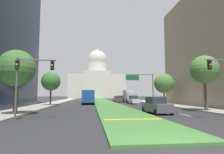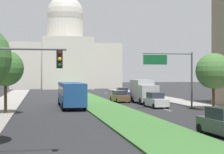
# 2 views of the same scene
# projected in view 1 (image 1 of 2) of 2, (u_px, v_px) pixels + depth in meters

# --- Properties ---
(ground_plane) EXTENTS (260.00, 260.00, 0.00)m
(ground_plane) POSITION_uv_depth(u_px,v_px,m) (102.00, 101.00, 58.35)
(ground_plane) COLOR #2B2B2D
(grass_median) EXTENTS (5.10, 92.34, 0.14)m
(grass_median) POSITION_uv_depth(u_px,v_px,m) (103.00, 101.00, 53.28)
(grass_median) COLOR #427A38
(grass_median) RESTS_ON ground_plane
(median_curb_nose) EXTENTS (4.59, 0.50, 0.04)m
(median_curb_nose) POSITION_uv_depth(u_px,v_px,m) (133.00, 119.00, 14.81)
(median_curb_nose) COLOR gold
(median_curb_nose) RESTS_ON grass_median
(lane_dashes_right) EXTENTS (0.16, 78.14, 0.01)m
(lane_dashes_right) POSITION_uv_depth(u_px,v_px,m) (125.00, 102.00, 53.54)
(lane_dashes_right) COLOR silver
(lane_dashes_right) RESTS_ON ground_plane
(sidewalk_left) EXTENTS (4.00, 92.34, 0.15)m
(sidewalk_left) POSITION_uv_depth(u_px,v_px,m) (56.00, 102.00, 46.89)
(sidewalk_left) COLOR #9E9991
(sidewalk_left) RESTS_ON ground_plane
(sidewalk_right) EXTENTS (4.00, 92.34, 0.15)m
(sidewalk_right) POSITION_uv_depth(u_px,v_px,m) (150.00, 102.00, 49.51)
(sidewalk_right) COLOR #9E9991
(sidewalk_right) RESTS_ON ground_plane
(capitol_building) EXTENTS (31.43, 22.10, 28.83)m
(capitol_building) POSITION_uv_depth(u_px,v_px,m) (97.00, 81.00, 109.16)
(capitol_building) COLOR beige
(capitol_building) RESTS_ON ground_plane
(traffic_light_near_left) EXTENTS (3.34, 0.35, 5.20)m
(traffic_light_near_left) POSITION_uv_depth(u_px,v_px,m) (27.00, 74.00, 15.96)
(traffic_light_near_left) COLOR #515456
(traffic_light_near_left) RESTS_ON ground_plane
(overhead_guide_sign) EXTENTS (6.03, 0.20, 6.50)m
(overhead_guide_sign) POSITION_uv_depth(u_px,v_px,m) (142.00, 82.00, 40.02)
(overhead_guide_sign) COLOR #515456
(overhead_guide_sign) RESTS_ON ground_plane
(street_tree_left_near) EXTENTS (3.74, 3.74, 6.65)m
(street_tree_left_near) POSITION_uv_depth(u_px,v_px,m) (17.00, 68.00, 19.34)
(street_tree_left_near) COLOR #4C3823
(street_tree_left_near) RESTS_ON ground_plane
(street_tree_right_near) EXTENTS (3.47, 3.47, 6.94)m
(street_tree_right_near) POSITION_uv_depth(u_px,v_px,m) (204.00, 70.00, 23.51)
(street_tree_right_near) COLOR #4C3823
(street_tree_right_near) RESTS_ON ground_plane
(street_tree_left_mid) EXTENTS (3.53, 3.53, 6.30)m
(street_tree_left_mid) POSITION_uv_depth(u_px,v_px,m) (51.00, 81.00, 35.43)
(street_tree_left_mid) COLOR #4C3823
(street_tree_left_mid) RESTS_ON ground_plane
(street_tree_right_mid) EXTENTS (3.95, 3.95, 6.29)m
(street_tree_right_mid) POSITION_uv_depth(u_px,v_px,m) (164.00, 83.00, 37.97)
(street_tree_right_mid) COLOR #4C3823
(street_tree_right_mid) RESTS_ON ground_plane
(sedan_lead_stopped) EXTENTS (2.17, 4.62, 1.82)m
(sedan_lead_stopped) POSITION_uv_depth(u_px,v_px,m) (156.00, 106.00, 20.97)
(sedan_lead_stopped) COLOR #4C5156
(sedan_lead_stopped) RESTS_ON ground_plane
(sedan_midblock) EXTENTS (1.96, 4.40, 1.80)m
(sedan_midblock) POSITION_uv_depth(u_px,v_px,m) (134.00, 100.00, 41.39)
(sedan_midblock) COLOR silver
(sedan_midblock) RESTS_ON ground_plane
(sedan_distant) EXTENTS (2.11, 4.59, 1.63)m
(sedan_distant) POSITION_uv_depth(u_px,v_px,m) (117.00, 99.00, 50.41)
(sedan_distant) COLOR brown
(sedan_distant) RESTS_ON ground_plane
(sedan_far_horizon) EXTENTS (2.02, 4.52, 1.71)m
(sedan_far_horizon) POSITION_uv_depth(u_px,v_px,m) (121.00, 98.00, 60.35)
(sedan_far_horizon) COLOR navy
(sedan_far_horizon) RESTS_ON ground_plane
(box_truck_delivery) EXTENTS (2.40, 6.40, 3.20)m
(box_truck_delivery) POSITION_uv_depth(u_px,v_px,m) (129.00, 96.00, 47.72)
(box_truck_delivery) COLOR #BCBCC1
(box_truck_delivery) RESTS_ON ground_plane
(city_bus) EXTENTS (2.62, 11.00, 2.95)m
(city_bus) POSITION_uv_depth(u_px,v_px,m) (89.00, 96.00, 42.36)
(city_bus) COLOR #1E4C8C
(city_bus) RESTS_ON ground_plane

